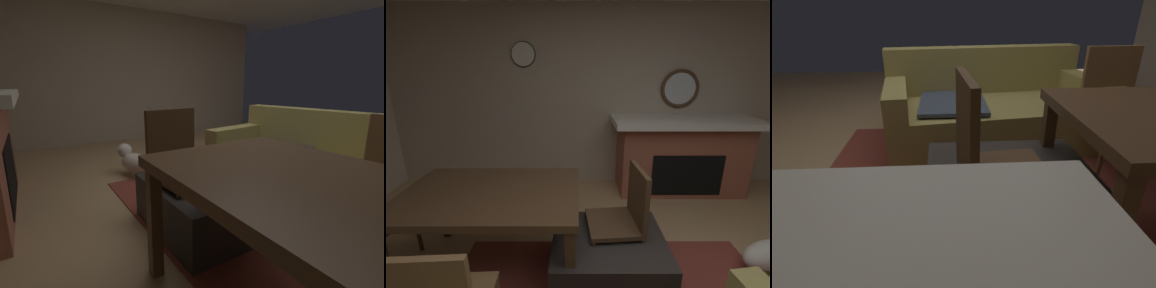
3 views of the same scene
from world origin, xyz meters
TOP-DOWN VIEW (x-y plane):
  - floor at (0.00, 0.00)m, footprint 7.97×7.97m
  - wall_left at (-3.32, 0.00)m, footprint 0.12×5.89m
  - area_rug at (0.32, -0.21)m, footprint 2.60×2.00m
  - couch at (0.40, 0.43)m, footprint 2.02×1.20m
  - ottoman_coffee_table at (0.32, -0.80)m, footprint 0.92×0.76m
  - tv_remote at (0.39, -0.81)m, footprint 0.11×0.17m
  - dining_table at (1.30, -0.92)m, footprint 1.45×0.96m
  - dining_chair_west at (0.18, -0.93)m, footprint 0.48×0.48m
  - small_dog at (-1.10, -0.85)m, footprint 0.57×0.38m

SIDE VIEW (x-z plane):
  - floor at x=0.00m, z-range 0.00..0.00m
  - area_rug at x=0.32m, z-range 0.00..0.01m
  - ottoman_coffee_table at x=0.32m, z-range 0.00..0.38m
  - small_dog at x=-1.10m, z-range 0.02..0.36m
  - couch at x=0.40m, z-range -0.12..0.73m
  - tv_remote at x=0.39m, z-range 0.38..0.40m
  - dining_chair_west at x=0.18m, z-range 0.06..0.99m
  - dining_table at x=1.30m, z-range 0.29..1.03m
  - wall_left at x=-3.32m, z-range 0.00..2.53m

